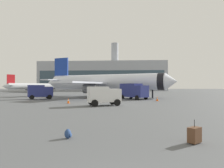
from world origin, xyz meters
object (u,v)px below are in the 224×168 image
(rolling_suitcase, at_px, (194,135))
(cargo_van, at_px, (104,95))
(safety_cone_near, at_px, (157,99))
(airplane_at_gate, at_px, (104,82))
(airplane_taxiing, at_px, (33,86))
(traveller_backpack, at_px, (68,134))
(service_truck, at_px, (40,91))
(safety_cone_far, at_px, (96,101))
(fuel_truck, at_px, (134,91))
(safety_cone_mid, at_px, (68,101))

(rolling_suitcase, bearing_deg, cargo_van, 109.25)
(rolling_suitcase, bearing_deg, safety_cone_near, 84.66)
(airplane_at_gate, bearing_deg, airplane_taxiing, 134.63)
(safety_cone_near, bearing_deg, airplane_at_gate, 128.99)
(rolling_suitcase, bearing_deg, traveller_backpack, 175.87)
(airplane_taxiing, bearing_deg, service_truck, -63.17)
(cargo_van, height_order, rolling_suitcase, cargo_van)
(service_truck, xyz_separation_m, safety_cone_far, (13.06, -9.59, -1.26))
(fuel_truck, relative_size, traveller_backpack, 12.63)
(safety_cone_mid, distance_m, traveller_backpack, 21.27)
(cargo_van, xyz_separation_m, safety_cone_mid, (-5.84, 3.18, -1.04))
(airplane_taxiing, height_order, fuel_truck, airplane_taxiing)
(airplane_at_gate, bearing_deg, safety_cone_mid, -100.05)
(safety_cone_far, xyz_separation_m, rolling_suitcase, (7.70, -20.89, 0.04))
(airplane_taxiing, bearing_deg, rolling_suitcase, -60.07)
(safety_cone_mid, bearing_deg, safety_cone_near, 22.22)
(safety_cone_far, bearing_deg, airplane_taxiing, 123.18)
(service_truck, relative_size, traveller_backpack, 10.95)
(airplane_taxiing, height_order, safety_cone_near, airplane_taxiing)
(airplane_taxiing, relative_size, fuel_truck, 3.55)
(service_truck, bearing_deg, cargo_van, -41.24)
(safety_cone_mid, relative_size, rolling_suitcase, 0.76)
(cargo_van, relative_size, safety_cone_near, 5.75)
(fuel_truck, bearing_deg, safety_cone_far, -121.05)
(traveller_backpack, bearing_deg, service_truck, 116.00)
(service_truck, height_order, safety_cone_far, service_truck)
(fuel_truck, bearing_deg, rolling_suitcase, -87.13)
(safety_cone_mid, relative_size, safety_cone_far, 1.19)
(airplane_taxiing, xyz_separation_m, cargo_van, (37.77, -58.63, -1.14))
(safety_cone_near, bearing_deg, rolling_suitcase, -95.34)
(fuel_truck, distance_m, traveller_backpack, 31.02)
(airplane_at_gate, xyz_separation_m, airplane_taxiing, (-35.39, 35.85, -1.07))
(rolling_suitcase, bearing_deg, safety_cone_far, 110.23)
(airplane_at_gate, distance_m, airplane_taxiing, 50.39)
(traveller_backpack, bearing_deg, safety_cone_near, 71.90)
(airplane_at_gate, xyz_separation_m, traveller_backpack, (2.44, -40.03, -3.42))
(safety_cone_mid, bearing_deg, airplane_taxiing, 119.93)
(safety_cone_far, height_order, traveller_backpack, safety_cone_far)
(safety_cone_far, bearing_deg, airplane_at_gate, 92.49)
(rolling_suitcase, xyz_separation_m, traveller_backpack, (-6.11, 0.44, -0.16))
(fuel_truck, distance_m, safety_cone_far, 11.99)
(service_truck, xyz_separation_m, safety_cone_near, (23.26, -3.66, -1.19))
(safety_cone_near, distance_m, safety_cone_mid, 15.70)
(service_truck, xyz_separation_m, cargo_van, (14.58, -12.78, -0.16))
(service_truck, xyz_separation_m, traveller_backpack, (14.65, -30.03, -1.37))
(traveller_backpack, bearing_deg, fuel_truck, 81.55)
(airplane_at_gate, distance_m, rolling_suitcase, 41.49)
(airplane_at_gate, height_order, safety_cone_far, airplane_at_gate)
(fuel_truck, xyz_separation_m, safety_cone_near, (4.07, -4.27, -1.36))
(service_truck, bearing_deg, airplane_taxiing, 116.83)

